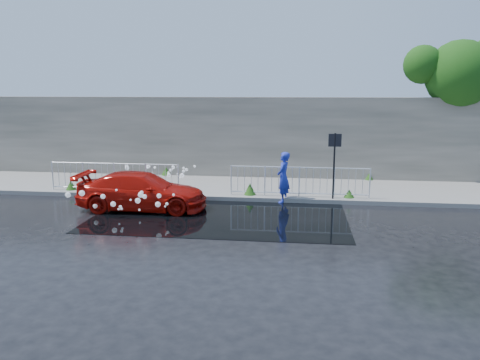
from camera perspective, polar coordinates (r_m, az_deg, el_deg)
The scene contains 13 objects.
ground at distance 14.31m, azimuth -5.02°, elevation -5.26°, with size 90.00×90.00×0.00m, color black.
pavement at distance 19.06m, azimuth -1.86°, elevation -0.85°, with size 30.00×4.00×0.15m, color slate.
curb at distance 17.13m, azimuth -2.91°, elevation -2.21°, with size 30.00×0.25×0.16m, color slate.
retaining_wall at distance 20.93m, azimuth -0.95°, elevation 5.29°, with size 30.00×0.60×3.50m, color #5B574C.
puddle at distance 15.16m, azimuth -2.37°, elevation -4.27°, with size 8.00×5.00×0.01m, color black.
sign_post at distance 16.72m, azimuth 11.43°, elevation 2.98°, with size 0.45×0.06×2.50m.
tree at distance 21.93m, azimuth 25.97°, elevation 12.01°, with size 4.93×2.82×6.32m.
railing_left at distance 18.44m, azimuth -15.07°, elevation 0.45°, with size 5.05×0.05×1.10m.
railing_right at distance 17.08m, azimuth 7.23°, elevation -0.08°, with size 5.05×0.05×1.10m.
weeds at distance 18.55m, azimuth -3.14°, elevation -0.38°, with size 12.17×3.93×0.43m.
water_spray at distance 16.78m, azimuth -11.30°, elevation -0.68°, with size 3.47×5.40×1.00m.
red_car at distance 16.05m, azimuth -11.84°, elevation -1.34°, with size 1.76×4.33×1.26m, color #A80E06.
person at distance 16.71m, azimuth 5.30°, elevation 0.32°, with size 0.66×0.44×1.82m, color #2534B9.
Camera 1 is at (2.95, -13.41, 4.02)m, focal length 35.00 mm.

